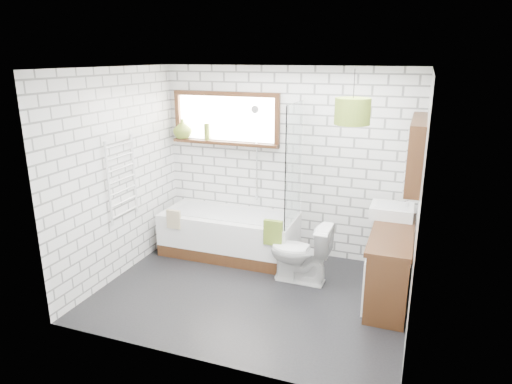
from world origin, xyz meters
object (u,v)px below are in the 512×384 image
(basin, at_px, (392,211))
(toilet, at_px, (300,253))
(vanity, at_px, (391,265))
(bathtub, at_px, (230,234))
(pendant, at_px, (353,111))

(basin, bearing_deg, toilet, -154.80)
(vanity, height_order, toilet, vanity)
(bathtub, distance_m, vanity, 2.19)
(vanity, distance_m, toilet, 1.04)
(vanity, xyz_separation_m, toilet, (-1.04, 0.03, -0.03))
(toilet, bearing_deg, bathtub, -110.37)
(basin, relative_size, toilet, 0.66)
(basin, height_order, pendant, pendant)
(basin, xyz_separation_m, pendant, (-0.41, -0.82, 1.24))
(vanity, bearing_deg, bathtub, 168.00)
(bathtub, distance_m, pendant, 2.58)
(bathtub, relative_size, pendant, 5.17)
(pendant, bearing_deg, vanity, 34.88)
(bathtub, xyz_separation_m, pendant, (1.67, -0.79, 1.81))
(bathtub, bearing_deg, vanity, -12.00)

